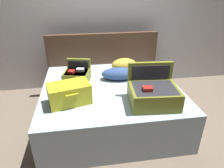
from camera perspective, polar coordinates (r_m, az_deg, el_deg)
ground_plane at (r=2.80m, az=0.89°, el=-14.59°), size 12.00×12.00×0.00m
back_wall at (r=3.77m, az=-3.39°, el=18.39°), size 8.00×0.10×2.60m
bed at (r=2.95m, az=-0.38°, el=-5.44°), size 1.85×1.70×0.55m
headboard at (r=3.62m, az=-2.49°, el=5.62°), size 1.89×0.08×1.08m
hard_case_large at (r=2.42m, az=11.46°, el=-2.43°), size 0.58×0.52×0.44m
hard_case_medium at (r=2.44m, az=-11.90°, el=-2.63°), size 0.53×0.40×0.24m
hard_case_small at (r=2.94m, az=-9.75°, el=2.45°), size 0.41×0.41×0.30m
pillow_near_headboard at (r=2.98m, az=2.02°, el=2.91°), size 0.54×0.29×0.18m
pillow_center_head at (r=3.27m, az=3.33°, el=5.38°), size 0.43×0.28×0.21m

